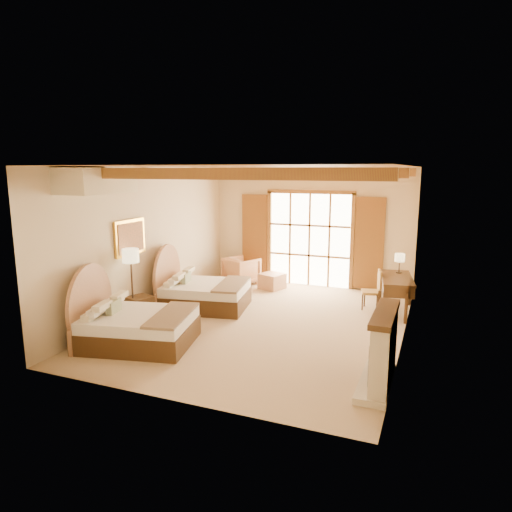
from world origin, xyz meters
The scene contains 19 objects.
floor centered at (0.00, 0.00, 0.00)m, with size 7.00×7.00×0.00m, color #D2B58A.
wall_back centered at (0.00, 3.50, 1.60)m, with size 5.50×5.50×0.00m, color beige.
wall_left centered at (-2.75, 0.00, 1.60)m, with size 7.00×7.00×0.00m, color beige.
wall_right centered at (2.75, 0.00, 1.60)m, with size 7.00×7.00×0.00m, color beige.
ceiling centered at (0.00, 0.00, 3.20)m, with size 7.00×7.00×0.00m, color #B77436.
ceiling_beams centered at (0.00, 0.00, 3.08)m, with size 5.39×4.60×0.18m, color olive, non-canonical shape.
french_doors centered at (0.00, 3.44, 1.25)m, with size 3.95×0.08×2.60m.
fireplace centered at (2.60, -2.00, 0.51)m, with size 0.46×1.40×1.16m.
painting centered at (-2.70, -0.75, 1.75)m, with size 0.06×0.95×0.75m.
canopy_valance centered at (-2.40, -2.00, 2.95)m, with size 0.70×1.40×0.45m, color #F4E8C4.
bed_near centered at (-1.85, -1.95, 0.39)m, with size 2.23×1.84×1.27m.
bed_far centered at (-1.80, 0.50, 0.38)m, with size 2.16×1.77×1.26m.
nightstand centered at (-2.43, -0.90, 0.27)m, with size 0.45×0.45×0.54m, color #473213.
floor_lamp centered at (-2.50, -1.03, 1.34)m, with size 0.33×0.33×1.57m.
armchair centered at (-1.76, 2.85, 0.38)m, with size 0.80×0.83×0.75m, color tan.
ottoman centered at (-0.80, 2.68, 0.20)m, with size 0.56×0.56×0.41m, color tan.
desk centered at (2.46, 1.75, 0.44)m, with size 0.88×1.59×0.81m.
desk_chair centered at (1.94, 1.80, 0.28)m, with size 0.50×0.49×0.91m.
desk_lamp centered at (2.47, 2.19, 1.15)m, with size 0.22×0.22×0.45m.
Camera 1 is at (3.22, -8.47, 3.15)m, focal length 32.00 mm.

